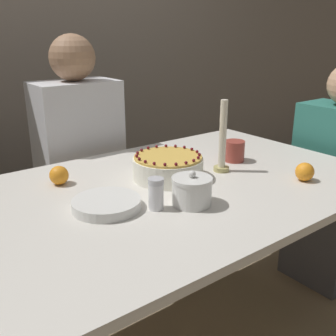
{
  "coord_description": "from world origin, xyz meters",
  "views": [
    {
      "loc": [
        -0.83,
        -1.07,
        1.29
      ],
      "look_at": [
        0.04,
        0.07,
        0.79
      ],
      "focal_mm": 42.0,
      "sensor_mm": 36.0,
      "label": 1
    }
  ],
  "objects_px": {
    "sugar_bowl": "(192,191)",
    "sugar_shaker": "(156,194)",
    "person_man_blue_shirt": "(82,181)",
    "candle": "(222,143)",
    "cake": "(168,167)",
    "person_woman_floral": "(333,192)"
  },
  "relations": [
    {
      "from": "sugar_bowl",
      "to": "sugar_shaker",
      "type": "relative_size",
      "value": 1.28
    },
    {
      "from": "cake",
      "to": "person_man_blue_shirt",
      "type": "bearing_deg",
      "value": 96.71
    },
    {
      "from": "sugar_bowl",
      "to": "person_woman_floral",
      "type": "height_order",
      "value": "person_woman_floral"
    },
    {
      "from": "cake",
      "to": "sugar_bowl",
      "type": "relative_size",
      "value": 2.03
    },
    {
      "from": "cake",
      "to": "candle",
      "type": "height_order",
      "value": "candle"
    },
    {
      "from": "sugar_bowl",
      "to": "person_man_blue_shirt",
      "type": "bearing_deg",
      "value": 89.19
    },
    {
      "from": "cake",
      "to": "sugar_shaker",
      "type": "relative_size",
      "value": 2.6
    },
    {
      "from": "person_man_blue_shirt",
      "to": "sugar_bowl",
      "type": "bearing_deg",
      "value": 89.19
    },
    {
      "from": "sugar_bowl",
      "to": "person_man_blue_shirt",
      "type": "distance_m",
      "value": 0.91
    },
    {
      "from": "candle",
      "to": "cake",
      "type": "bearing_deg",
      "value": 164.28
    },
    {
      "from": "sugar_shaker",
      "to": "cake",
      "type": "bearing_deg",
      "value": 44.99
    },
    {
      "from": "sugar_shaker",
      "to": "person_man_blue_shirt",
      "type": "bearing_deg",
      "value": 81.44
    },
    {
      "from": "cake",
      "to": "sugar_bowl",
      "type": "xyz_separation_m",
      "value": [
        -0.09,
        -0.24,
        0.0
      ]
    },
    {
      "from": "sugar_shaker",
      "to": "sugar_bowl",
      "type": "bearing_deg",
      "value": -20.18
    },
    {
      "from": "sugar_shaker",
      "to": "person_man_blue_shirt",
      "type": "xyz_separation_m",
      "value": [
        0.13,
        0.83,
        -0.24
      ]
    },
    {
      "from": "candle",
      "to": "sugar_bowl",
      "type": "bearing_deg",
      "value": -149.9
    },
    {
      "from": "cake",
      "to": "candle",
      "type": "xyz_separation_m",
      "value": [
        0.22,
        -0.06,
        0.07
      ]
    },
    {
      "from": "cake",
      "to": "person_woman_floral",
      "type": "relative_size",
      "value": 0.23
    },
    {
      "from": "sugar_bowl",
      "to": "sugar_shaker",
      "type": "distance_m",
      "value": 0.12
    },
    {
      "from": "candle",
      "to": "person_woman_floral",
      "type": "distance_m",
      "value": 0.84
    },
    {
      "from": "sugar_bowl",
      "to": "person_man_blue_shirt",
      "type": "height_order",
      "value": "person_man_blue_shirt"
    },
    {
      "from": "sugar_bowl",
      "to": "cake",
      "type": "bearing_deg",
      "value": 70.2
    }
  ]
}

